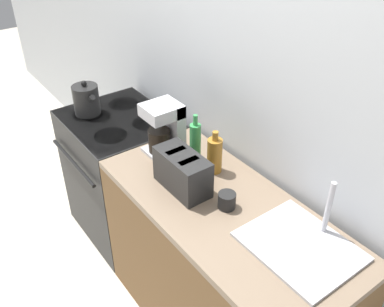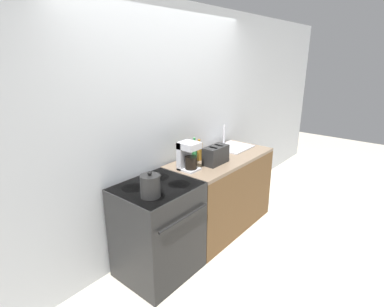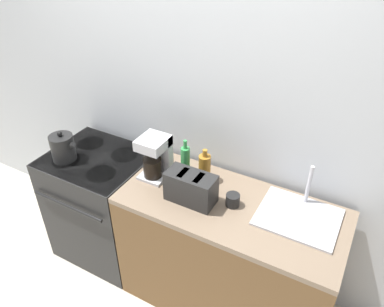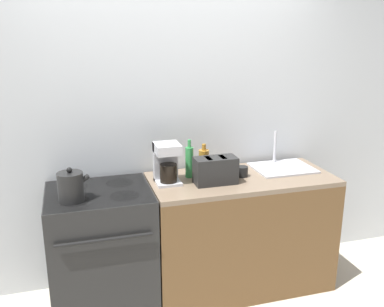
{
  "view_description": "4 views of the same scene",
  "coord_description": "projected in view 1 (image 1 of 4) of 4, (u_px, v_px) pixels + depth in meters",
  "views": [
    {
      "loc": [
        1.67,
        -0.73,
        2.28
      ],
      "look_at": [
        0.22,
        0.33,
        1.08
      ],
      "focal_mm": 40.0,
      "sensor_mm": 36.0,
      "label": 1
    },
    {
      "loc": [
        -2.3,
        -1.53,
        2.06
      ],
      "look_at": [
        0.02,
        0.38,
        1.07
      ],
      "focal_mm": 28.0,
      "sensor_mm": 36.0,
      "label": 2
    },
    {
      "loc": [
        1.12,
        -1.31,
        2.48
      ],
      "look_at": [
        0.2,
        0.37,
        1.18
      ],
      "focal_mm": 35.0,
      "sensor_mm": 36.0,
      "label": 3
    },
    {
      "loc": [
        -0.72,
        -2.54,
        2.01
      ],
      "look_at": [
        0.13,
        0.39,
        1.12
      ],
      "focal_mm": 40.0,
      "sensor_mm": 36.0,
      "label": 4
    }
  ],
  "objects": [
    {
      "name": "kettle",
      "position": [
        86.0,
        100.0,
        2.77
      ],
      "size": [
        0.21,
        0.17,
        0.23
      ],
      "color": "black",
      "rests_on": "stove"
    },
    {
      "name": "bottle_green",
      "position": [
        195.0,
        143.0,
        2.29
      ],
      "size": [
        0.06,
        0.06,
        0.29
      ],
      "color": "#338C47",
      "rests_on": "counter_block"
    },
    {
      "name": "toaster",
      "position": [
        182.0,
        172.0,
        2.11
      ],
      "size": [
        0.31,
        0.15,
        0.2
      ],
      "color": "black",
      "rests_on": "counter_block"
    },
    {
      "name": "wall_back",
      "position": [
        221.0,
        80.0,
        2.36
      ],
      "size": [
        8.0,
        0.05,
        2.6
      ],
      "color": "silver",
      "rests_on": "ground_plane"
    },
    {
      "name": "ground_plane",
      "position": [
        130.0,
        294.0,
        2.74
      ],
      "size": [
        12.0,
        12.0,
        0.0
      ],
      "primitive_type": "plane",
      "color": "beige"
    },
    {
      "name": "counter_block",
      "position": [
        221.0,
        272.0,
        2.3
      ],
      "size": [
        1.41,
        0.64,
        0.93
      ],
      "color": "brown",
      "rests_on": "ground_plane"
    },
    {
      "name": "cup_black",
      "position": [
        227.0,
        200.0,
        2.02
      ],
      "size": [
        0.09,
        0.09,
        0.08
      ],
      "color": "black",
      "rests_on": "counter_block"
    },
    {
      "name": "coffee_maker",
      "position": [
        166.0,
        127.0,
        2.36
      ],
      "size": [
        0.18,
        0.2,
        0.3
      ],
      "color": "#B7B7BC",
      "rests_on": "counter_block"
    },
    {
      "name": "sink_tray",
      "position": [
        301.0,
        244.0,
        1.82
      ],
      "size": [
        0.47,
        0.38,
        0.28
      ],
      "color": "#B7B7BC",
      "rests_on": "counter_block"
    },
    {
      "name": "bottle_amber",
      "position": [
        215.0,
        155.0,
        2.23
      ],
      "size": [
        0.08,
        0.08,
        0.24
      ],
      "color": "#9E6B23",
      "rests_on": "counter_block"
    },
    {
      "name": "stove",
      "position": [
        124.0,
        174.0,
        3.02
      ],
      "size": [
        0.73,
        0.67,
        0.93
      ],
      "color": "black",
      "rests_on": "ground_plane"
    }
  ]
}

